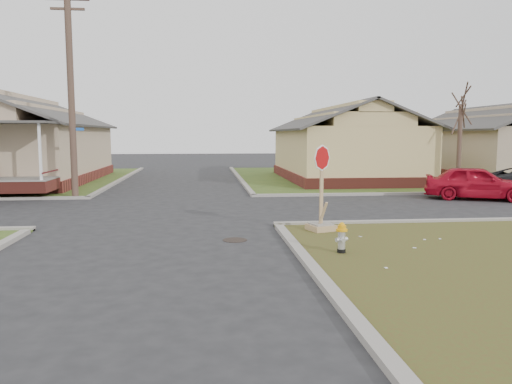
{
  "coord_description": "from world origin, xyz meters",
  "views": [
    {
      "loc": [
        1.42,
        -13.39,
        2.77
      ],
      "look_at": [
        2.92,
        1.0,
        1.1
      ],
      "focal_mm": 35.0,
      "sensor_mm": 36.0,
      "label": 1
    }
  ],
  "objects": [
    {
      "name": "utility_pole",
      "position": [
        -4.2,
        8.9,
        4.66
      ],
      "size": [
        1.8,
        0.28,
        9.0
      ],
      "color": "#483329",
      "rests_on": "ground"
    },
    {
      "name": "manhole",
      "position": [
        2.2,
        -0.5,
        0.01
      ],
      "size": [
        0.64,
        0.64,
        0.01
      ],
      "primitive_type": "cylinder",
      "color": "black",
      "rests_on": "ground"
    },
    {
      "name": "tree_mid_right",
      "position": [
        14.0,
        10.2,
        2.15
      ],
      "size": [
        0.22,
        0.22,
        4.2
      ],
      "primitive_type": "cylinder",
      "color": "#483329",
      "rests_on": "verge_far_right"
    },
    {
      "name": "side_house_yellow",
      "position": [
        10.0,
        16.5,
        2.19
      ],
      "size": [
        7.6,
        11.6,
        4.7
      ],
      "color": "maroon",
      "rests_on": "ground"
    },
    {
      "name": "corner_house",
      "position": [
        -10.0,
        16.68,
        2.28
      ],
      "size": [
        10.1,
        15.5,
        5.3
      ],
      "color": "maroon",
      "rests_on": "ground"
    },
    {
      "name": "ground",
      "position": [
        0.0,
        0.0,
        0.0
      ],
      "size": [
        120.0,
        120.0,
        0.0
      ],
      "primitive_type": "plane",
      "color": "#242426",
      "rests_on": "ground"
    },
    {
      "name": "side_house_tan",
      "position": [
        20.0,
        16.5,
        2.19
      ],
      "size": [
        7.6,
        11.6,
        4.7
      ],
      "color": "maroon",
      "rests_on": "ground"
    },
    {
      "name": "fire_hydrant",
      "position": [
        4.56,
        -2.35,
        0.44
      ],
      "size": [
        0.27,
        0.27,
        0.71
      ],
      "rotation": [
        0.0,
        0.0,
        0.35
      ],
      "color": "black",
      "rests_on": "ground"
    },
    {
      "name": "red_sedan",
      "position": [
        13.01,
        6.74,
        0.72
      ],
      "size": [
        4.57,
        3.28,
        1.45
      ],
      "primitive_type": "imported",
      "rotation": [
        0.0,
        0.0,
        1.15
      ],
      "color": "#B30C21",
      "rests_on": "ground"
    },
    {
      "name": "stop_sign",
      "position": [
        4.71,
        0.36,
        0.58
      ],
      "size": [
        0.69,
        0.68,
        2.44
      ],
      "rotation": [
        0.0,
        0.0,
        0.33
      ],
      "color": "tan",
      "rests_on": "ground"
    },
    {
      "name": "curbs",
      "position": [
        0.0,
        5.0,
        0.0
      ],
      "size": [
        80.0,
        40.0,
        0.12
      ],
      "primitive_type": null,
      "color": "gray",
      "rests_on": "ground"
    },
    {
      "name": "verge_far_right",
      "position": [
        22.0,
        18.0,
        0.03
      ],
      "size": [
        37.0,
        19.0,
        0.05
      ],
      "primitive_type": "cube",
      "color": "#354F1C",
      "rests_on": "ground"
    }
  ]
}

